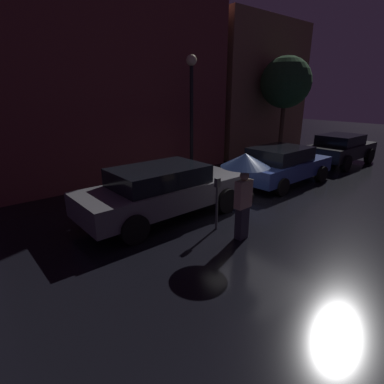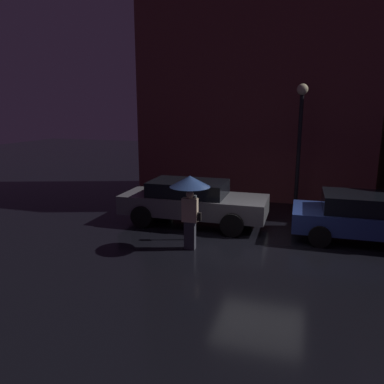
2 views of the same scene
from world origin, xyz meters
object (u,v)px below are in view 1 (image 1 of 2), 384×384
object	(u,v)px
parked_car_black	(340,148)
street_lamp_near	(191,98)
parked_car_blue	(281,164)
pedestrian_with_umbrella	(245,171)
parked_car_grey	(164,190)
parking_meter	(217,198)

from	to	relation	value
parked_car_black	street_lamp_near	distance (m)	7.73
parked_car_blue	street_lamp_near	world-z (taller)	street_lamp_near
pedestrian_with_umbrella	parked_car_grey	bearing A→B (deg)	103.49
parking_meter	street_lamp_near	world-z (taller)	street_lamp_near
parked_car_black	parking_meter	size ratio (longest dim) A/B	2.99
parked_car_grey	street_lamp_near	distance (m)	4.73
parked_car_black	parked_car_blue	bearing A→B (deg)	-179.38
parked_car_blue	pedestrian_with_umbrella	bearing A→B (deg)	-156.43
parked_car_blue	parking_meter	xyz separation A→B (m)	(-4.65, -1.40, 0.10)
parked_car_blue	parking_meter	size ratio (longest dim) A/B	3.15
parked_car_black	pedestrian_with_umbrella	world-z (taller)	pedestrian_with_umbrella
pedestrian_with_umbrella	parking_meter	size ratio (longest dim) A/B	1.53
parked_car_black	parking_meter	xyz separation A→B (m)	(-9.52, -1.51, 0.06)
pedestrian_with_umbrella	parking_meter	distance (m)	1.09
parked_car_grey	parking_meter	distance (m)	1.59
pedestrian_with_umbrella	parking_meter	xyz separation A→B (m)	(-0.11, 0.73, -0.80)
parking_meter	pedestrian_with_umbrella	bearing A→B (deg)	-81.52
pedestrian_with_umbrella	street_lamp_near	distance (m)	5.70
parked_car_grey	street_lamp_near	xyz separation A→B (m)	(3.16, 2.68, 2.28)
parked_car_black	street_lamp_near	world-z (taller)	street_lamp_near
parked_car_blue	parked_car_black	size ratio (longest dim) A/B	1.05
pedestrian_with_umbrella	parked_car_blue	bearing A→B (deg)	22.68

